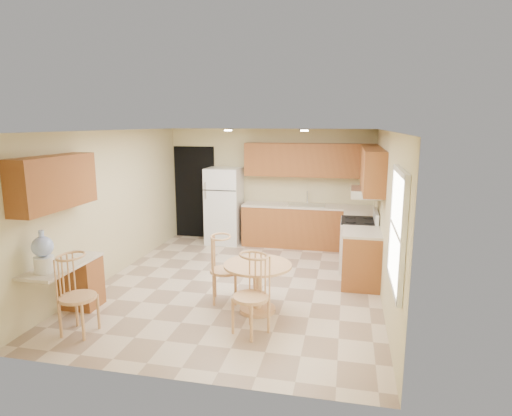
% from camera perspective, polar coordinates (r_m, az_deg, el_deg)
% --- Properties ---
extents(floor, '(5.50, 5.50, 0.00)m').
position_cam_1_polar(floor, '(7.19, -2.24, -10.10)').
color(floor, '#CAB192').
rests_on(floor, ground).
extents(ceiling, '(4.50, 5.50, 0.02)m').
position_cam_1_polar(ceiling, '(6.70, -2.40, 10.26)').
color(ceiling, white).
rests_on(ceiling, wall_back).
extents(wall_back, '(4.50, 0.02, 2.50)m').
position_cam_1_polar(wall_back, '(9.48, 1.83, 2.96)').
color(wall_back, '#CBBE89').
rests_on(wall_back, floor).
extents(wall_front, '(4.50, 0.02, 2.50)m').
position_cam_1_polar(wall_front, '(4.31, -11.54, -7.42)').
color(wall_front, '#CBBE89').
rests_on(wall_front, floor).
extents(wall_left, '(0.02, 5.50, 2.50)m').
position_cam_1_polar(wall_left, '(7.70, -18.76, 0.43)').
color(wall_left, '#CBBE89').
rests_on(wall_left, floor).
extents(wall_right, '(0.02, 5.50, 2.50)m').
position_cam_1_polar(wall_right, '(6.65, 16.82, -1.08)').
color(wall_right, '#CBBE89').
rests_on(wall_right, floor).
extents(doorway, '(0.90, 0.02, 2.10)m').
position_cam_1_polar(doorway, '(9.96, -8.16, 2.08)').
color(doorway, black).
rests_on(doorway, floor).
extents(base_cab_back, '(2.75, 0.60, 0.87)m').
position_cam_1_polar(base_cab_back, '(9.23, 6.82, -2.50)').
color(base_cab_back, '#9C5727').
rests_on(base_cab_back, floor).
extents(counter_back, '(2.75, 0.63, 0.04)m').
position_cam_1_polar(counter_back, '(9.13, 6.89, 0.27)').
color(counter_back, beige).
rests_on(counter_back, base_cab_back).
extents(base_cab_right_a, '(0.60, 0.59, 0.87)m').
position_cam_1_polar(base_cab_right_a, '(8.62, 13.59, -3.73)').
color(base_cab_right_a, '#9C5727').
rests_on(base_cab_right_a, floor).
extents(counter_right_a, '(0.63, 0.59, 0.04)m').
position_cam_1_polar(counter_right_a, '(8.52, 13.73, -0.77)').
color(counter_right_a, beige).
rests_on(counter_right_a, base_cab_right_a).
extents(base_cab_right_b, '(0.60, 0.80, 0.87)m').
position_cam_1_polar(base_cab_right_b, '(7.22, 13.83, -6.65)').
color(base_cab_right_b, '#9C5727').
rests_on(base_cab_right_b, floor).
extents(counter_right_b, '(0.63, 0.80, 0.04)m').
position_cam_1_polar(counter_right_b, '(7.10, 14.00, -3.15)').
color(counter_right_b, beige).
rests_on(counter_right_b, base_cab_right_b).
extents(upper_cab_back, '(2.75, 0.33, 0.70)m').
position_cam_1_polar(upper_cab_back, '(9.13, 7.11, 6.35)').
color(upper_cab_back, '#9C5727').
rests_on(upper_cab_back, wall_back).
extents(upper_cab_right, '(0.33, 2.42, 0.70)m').
position_cam_1_polar(upper_cab_right, '(7.74, 15.17, 5.19)').
color(upper_cab_right, '#9C5727').
rests_on(upper_cab_right, wall_right).
extents(upper_cab_left, '(0.33, 1.40, 0.70)m').
position_cam_1_polar(upper_cab_left, '(6.21, -25.32, 3.10)').
color(upper_cab_left, '#9C5727').
rests_on(upper_cab_left, wall_left).
extents(sink, '(0.78, 0.44, 0.01)m').
position_cam_1_polar(sink, '(9.13, 6.73, 0.41)').
color(sink, silver).
rests_on(sink, counter_back).
extents(range_hood, '(0.50, 0.76, 0.14)m').
position_cam_1_polar(range_hood, '(7.76, 14.39, 2.04)').
color(range_hood, silver).
rests_on(range_hood, upper_cab_right).
extents(desk_pedestal, '(0.48, 0.42, 0.72)m').
position_cam_1_polar(desk_pedestal, '(6.72, -22.21, -9.21)').
color(desk_pedestal, '#9C5727').
rests_on(desk_pedestal, floor).
extents(desk_top, '(0.50, 1.20, 0.04)m').
position_cam_1_polar(desk_top, '(6.31, -24.41, -6.97)').
color(desk_top, beige).
rests_on(desk_top, desk_pedestal).
extents(window, '(0.06, 1.12, 1.30)m').
position_cam_1_polar(window, '(4.79, 18.41, -2.77)').
color(window, white).
rests_on(window, wall_right).
extents(can_light_a, '(0.14, 0.14, 0.02)m').
position_cam_1_polar(can_light_a, '(7.98, -3.74, 10.29)').
color(can_light_a, white).
rests_on(can_light_a, ceiling).
extents(can_light_b, '(0.14, 0.14, 0.02)m').
position_cam_1_polar(can_light_b, '(7.72, 6.47, 10.21)').
color(can_light_b, white).
rests_on(can_light_b, ceiling).
extents(refrigerator, '(0.73, 0.72, 1.66)m').
position_cam_1_polar(refrigerator, '(9.43, -4.26, 0.31)').
color(refrigerator, white).
rests_on(refrigerator, floor).
extents(stove, '(0.65, 0.76, 1.09)m').
position_cam_1_polar(stove, '(7.96, 13.52, -4.71)').
color(stove, white).
rests_on(stove, floor).
extents(dining_table, '(0.94, 0.94, 0.70)m').
position_cam_1_polar(dining_table, '(6.05, 0.22, -9.64)').
color(dining_table, tan).
rests_on(dining_table, floor).
extents(chair_table_a, '(0.44, 0.57, 0.99)m').
position_cam_1_polar(chair_table_a, '(6.27, -4.45, -7.47)').
color(chair_table_a, tan).
rests_on(chair_table_a, floor).
extents(chair_table_b, '(0.45, 0.52, 1.01)m').
position_cam_1_polar(chair_table_b, '(5.30, -0.94, -10.87)').
color(chair_table_b, tan).
rests_on(chair_table_b, floor).
extents(chair_desk, '(0.45, 0.58, 1.01)m').
position_cam_1_polar(chair_desk, '(5.76, -23.30, -9.99)').
color(chair_desk, tan).
rests_on(chair_desk, floor).
extents(water_crock, '(0.26, 0.26, 0.54)m').
position_cam_1_polar(water_crock, '(5.99, -26.51, -5.46)').
color(water_crock, white).
rests_on(water_crock, desk_top).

